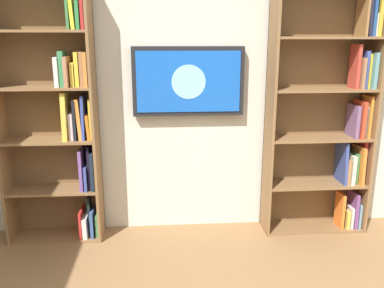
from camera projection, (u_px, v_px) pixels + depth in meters
wall_back at (186, 78)px, 3.41m from camera, size 4.52×0.06×2.70m
bookshelf_left at (331, 116)px, 3.42m from camera, size 0.89×0.28×2.10m
bookshelf_right at (59, 114)px, 3.24m from camera, size 0.77×0.28×2.17m
wall_mounted_tv at (188, 81)px, 3.34m from camera, size 0.93×0.07×0.57m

